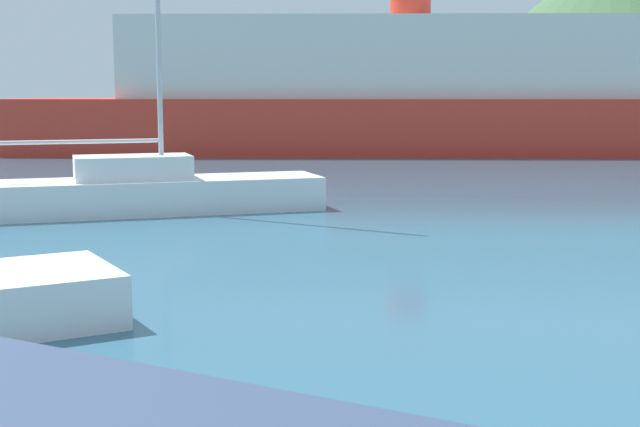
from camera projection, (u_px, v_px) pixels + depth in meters
The scene contains 4 objects.
sailboat_inner at pixel (134, 190), 20.81m from camera, with size 8.77×5.67×11.55m.
ferry_distant at pixel (409, 94), 41.04m from camera, with size 37.43×12.37×7.66m.
hill_west at pixel (307, 80), 98.27m from camera, with size 34.47×34.47×7.87m.
hill_central at pixel (613, 31), 90.30m from camera, with size 43.65×43.65×17.68m.
Camera 1 is at (2.49, 2.16, 2.87)m, focal length 50.00 mm.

